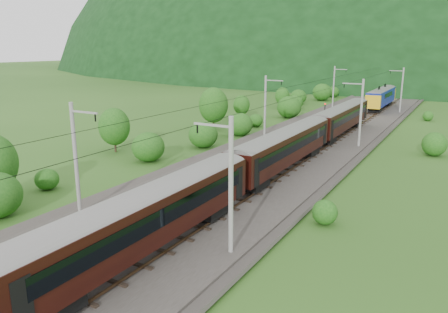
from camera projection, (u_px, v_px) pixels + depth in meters
The scene contains 15 objects.
ground at pixel (148, 234), 28.59m from camera, with size 600.00×600.00×0.00m, color #244A17.
railbed at pixel (223, 190), 36.98m from camera, with size 14.00×220.00×0.30m, color #38332D.
track_left at pixel (199, 183), 38.07m from camera, with size 2.40×220.00×0.27m.
track_right at pixel (249, 192), 35.77m from camera, with size 2.40×220.00×0.27m.
catenary_left at pixel (266, 105), 57.39m from camera, with size 2.54×192.28×8.00m.
catenary_right at pixel (360, 111), 51.52m from camera, with size 2.54×192.28×8.00m.
overhead_wires at pixel (223, 108), 35.27m from camera, with size 4.83×198.00×0.03m.
mountain_main at pixel (441, 68), 247.71m from camera, with size 504.00×360.00×244.00m, color black.
mountain_ridge at pixel (274, 62), 338.92m from camera, with size 336.00×280.00×132.00m, color black.
train at pixel (141, 211), 23.88m from camera, with size 2.65×148.25×4.60m.
hazard_post_near at pixel (364, 106), 81.44m from camera, with size 0.17×0.17×1.59m, color red.
hazard_post_far at pixel (345, 117), 68.66m from camera, with size 0.17×0.17×1.62m, color red.
signal at pixel (325, 109), 74.56m from camera, with size 0.25×0.25×2.23m.
vegetation_left at pixel (178, 129), 53.52m from camera, with size 12.22×147.50×6.18m.
vegetation_right at pixel (389, 198), 32.37m from camera, with size 7.05×98.82×2.42m.
Camera 1 is at (17.42, -20.53, 11.96)m, focal length 35.00 mm.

